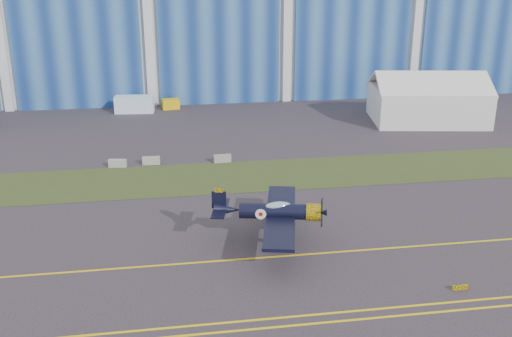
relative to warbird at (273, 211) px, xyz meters
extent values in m
plane|color=#383139|center=(-10.11, 2.58, -2.89)|extent=(260.00, 260.00, 0.00)
cube|color=#475128|center=(-10.11, 16.58, -2.87)|extent=(260.00, 10.00, 0.02)
cube|color=silver|center=(-10.11, 74.58, 12.11)|extent=(220.00, 45.00, 30.00)
cube|color=navy|center=(-10.11, 51.78, 7.11)|extent=(220.00, 0.60, 20.00)
cube|color=yellow|center=(-10.11, -2.42, -2.88)|extent=(200.00, 0.20, 0.02)
cube|color=yellow|center=(-10.11, -10.92, -2.88)|extent=(80.00, 0.20, 0.02)
cube|color=yellow|center=(11.89, -9.42, -2.72)|extent=(1.20, 0.15, 0.35)
cube|color=#CBE1F9|center=(-12.83, 47.75, -1.62)|extent=(6.05, 2.85, 2.54)
cube|color=#E2B60D|center=(-7.28, 49.22, -2.12)|extent=(2.88, 2.07, 1.55)
cube|color=gray|center=(36.92, 46.26, -1.88)|extent=(3.66, 2.45, 2.02)
cube|color=#929F98|center=(-13.93, 21.79, -2.44)|extent=(2.07, 0.93, 0.90)
cube|color=#979B89|center=(-10.15, 22.19, -2.44)|extent=(2.02, 0.69, 0.90)
cube|color=gray|center=(-1.96, 21.65, -2.44)|extent=(2.03, 0.73, 0.90)
camera|label=1|loc=(-8.47, -44.28, 19.52)|focal=42.00mm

